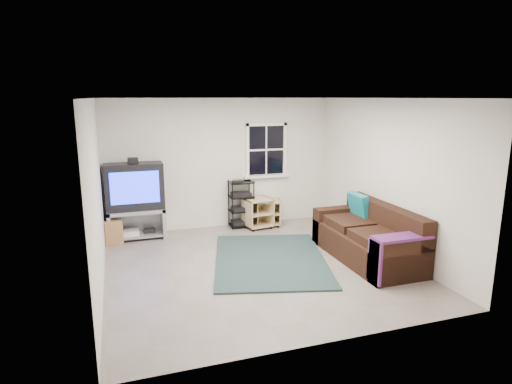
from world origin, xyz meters
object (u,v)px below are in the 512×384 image
object	(u,v)px
side_table_right	(268,210)
sofa	(369,239)
av_rack	(241,207)
tv_unit	(135,195)
side_table_left	(257,212)

from	to	relation	value
side_table_right	sofa	world-z (taller)	sofa
av_rack	sofa	size ratio (longest dim) A/B	0.46
tv_unit	av_rack	world-z (taller)	tv_unit
side_table_left	sofa	xyz separation A→B (m)	(1.19, -2.26, 0.02)
tv_unit	side_table_right	bearing A→B (deg)	1.03
side_table_right	sofa	size ratio (longest dim) A/B	0.28
side_table_left	sofa	distance (m)	2.56
av_rack	sofa	distance (m)	2.80
side_table_left	side_table_right	bearing A→B (deg)	15.15
tv_unit	av_rack	size ratio (longest dim) A/B	1.58
av_rack	tv_unit	bearing A→B (deg)	-177.63
side_table_right	sofa	xyz separation A→B (m)	(0.92, -2.33, 0.03)
tv_unit	av_rack	xyz separation A→B (m)	(2.08, 0.09, -0.42)
av_rack	side_table_left	distance (m)	0.33
side_table_right	av_rack	bearing A→B (deg)	176.15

